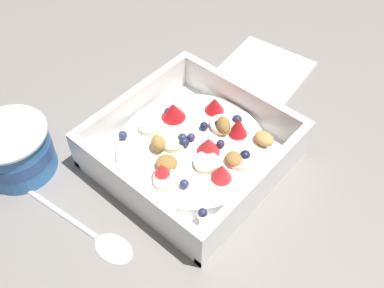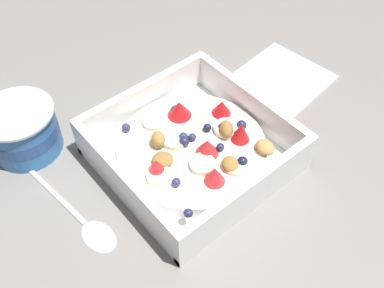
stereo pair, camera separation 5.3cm
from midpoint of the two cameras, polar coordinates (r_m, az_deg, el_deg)
ground_plane at (r=0.56m, az=-2.82°, el=-1.44°), size 2.40×2.40×0.00m
fruit_bowl at (r=0.54m, az=-2.68°, el=-0.84°), size 0.21×0.21×0.06m
spoon at (r=0.51m, az=-15.53°, el=-11.43°), size 0.04×0.17×0.01m
yogurt_cup at (r=0.58m, az=-24.47°, el=-0.89°), size 0.09×0.09×0.06m
folded_napkin at (r=0.68m, az=7.14°, el=9.51°), size 0.13×0.13×0.01m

